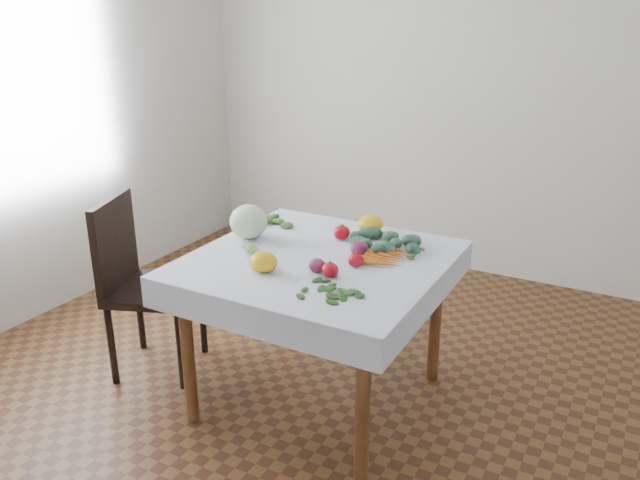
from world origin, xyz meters
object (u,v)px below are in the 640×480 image
at_px(chair, 137,275).
at_px(cabbage, 249,222).
at_px(table, 319,278).
at_px(carrot_bunch, 388,256).
at_px(heirloom_back, 370,224).

bearing_deg(chair, cabbage, 25.52).
relative_size(table, chair, 1.06).
height_order(table, chair, chair).
bearing_deg(chair, carrot_bunch, 14.32).
height_order(cabbage, heirloom_back, cabbage).
xyz_separation_m(cabbage, carrot_bunch, (0.72, 0.07, -0.07)).
relative_size(cabbage, heirloom_back, 1.46).
bearing_deg(carrot_bunch, cabbage, -174.80).
relative_size(table, cabbage, 5.29).
bearing_deg(table, heirloom_back, 81.51).
xyz_separation_m(chair, cabbage, (0.54, 0.26, 0.30)).
bearing_deg(table, chair, -169.08).
distance_m(chair, cabbage, 0.67).
distance_m(cabbage, heirloom_back, 0.62).
bearing_deg(carrot_bunch, chair, -165.68).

